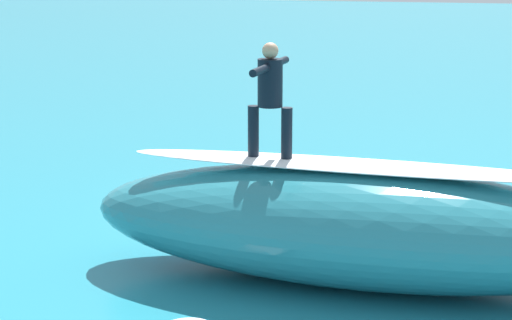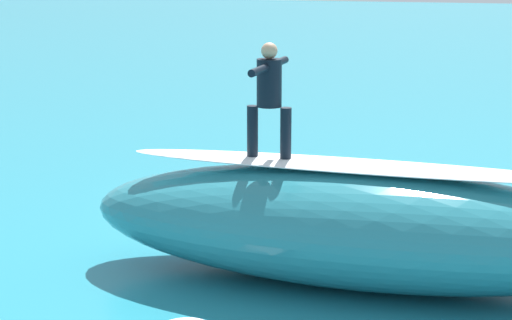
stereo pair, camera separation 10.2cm
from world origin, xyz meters
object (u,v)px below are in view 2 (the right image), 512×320
Objects in this scene: surfboard_paddling at (246,208)px; surfer_paddling at (240,196)px; surfboard_riding at (269,160)px; surfer_riding at (269,92)px.

surfer_paddling reaches higher than surfboard_paddling.
surfer_paddling is at bearing -63.27° from surfboard_riding.
surfer_riding is at bearing 3.70° from surfboard_riding.
surfboard_riding is 1.22× the size of surfer_paddling.
surfboard_riding reaches higher than surfer_paddling.
surfboard_riding is 0.86× the size of surfboard_paddling.
surfer_riding reaches higher than surfboard_riding.
surfboard_paddling is (1.06, -2.70, -1.50)m from surfboard_riding.
surfer_riding reaches higher than surfer_paddling.
surfboard_riding is 0.90m from surfer_riding.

